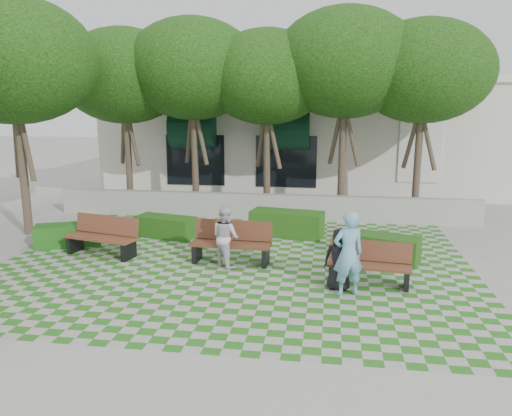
% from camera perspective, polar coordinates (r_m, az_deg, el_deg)
% --- Properties ---
extents(ground, '(90.00, 90.00, 0.00)m').
position_cam_1_polar(ground, '(12.02, -3.45, -7.95)').
color(ground, gray).
rests_on(ground, ground).
extents(lawn, '(12.00, 12.00, 0.00)m').
position_cam_1_polar(lawn, '(12.95, -2.53, -6.44)').
color(lawn, '#2B721E').
rests_on(lawn, ground).
extents(sidewalk_south, '(16.00, 2.00, 0.01)m').
position_cam_1_polar(sidewalk_south, '(7.92, -10.91, -19.37)').
color(sidewalk_south, '#9E9B93').
rests_on(sidewalk_south, ground).
extents(retaining_wall, '(15.00, 0.36, 0.90)m').
position_cam_1_polar(retaining_wall, '(17.79, 0.65, 0.18)').
color(retaining_wall, '#9E9B93').
rests_on(retaining_wall, ground).
extents(bench_east, '(1.93, 0.84, 0.98)m').
position_cam_1_polar(bench_east, '(11.74, 12.83, -6.30)').
color(bench_east, '#572E1E').
rests_on(bench_east, ground).
extents(bench_mid, '(2.09, 0.78, 1.08)m').
position_cam_1_polar(bench_mid, '(12.96, -2.81, -4.03)').
color(bench_mid, '#4F2B1B').
rests_on(bench_mid, ground).
extents(bench_west, '(2.12, 1.13, 1.06)m').
position_cam_1_polar(bench_west, '(14.22, -17.13, -3.16)').
color(bench_west, brown).
rests_on(bench_west, ground).
extents(hedge_east, '(2.10, 1.41, 0.68)m').
position_cam_1_polar(hedge_east, '(13.58, 14.06, -4.42)').
color(hedge_east, '#1C4612').
rests_on(hedge_east, ground).
extents(hedge_midright, '(2.35, 1.26, 0.78)m').
position_cam_1_polar(hedge_midright, '(15.57, 3.53, -1.79)').
color(hedge_midright, '#1F4A13').
rests_on(hedge_midright, ground).
extents(hedge_midleft, '(1.98, 1.17, 0.65)m').
position_cam_1_polar(hedge_midleft, '(15.68, -10.28, -2.12)').
color(hedge_midleft, '#1D4A13').
rests_on(hedge_midleft, ground).
extents(hedge_west, '(1.95, 1.38, 0.63)m').
position_cam_1_polar(hedge_west, '(15.50, -20.67, -2.91)').
color(hedge_west, '#1B5316').
rests_on(hedge_west, ground).
extents(person_blue, '(0.79, 0.66, 1.86)m').
position_cam_1_polar(person_blue, '(10.86, 10.49, -5.16)').
color(person_blue, '#6DA9C8').
rests_on(person_blue, ground).
extents(person_dark, '(0.74, 0.53, 1.41)m').
position_cam_1_polar(person_dark, '(11.21, 9.50, -5.80)').
color(person_dark, black).
rests_on(person_dark, ground).
extents(person_white, '(0.96, 0.94, 1.56)m').
position_cam_1_polar(person_white, '(12.61, -3.49, -3.28)').
color(person_white, silver).
rests_on(person_white, ground).
extents(tree_row, '(17.70, 13.40, 7.41)m').
position_cam_1_polar(tree_row, '(17.55, -5.68, 15.49)').
color(tree_row, '#47382B').
rests_on(tree_row, ground).
extents(building, '(18.00, 8.92, 5.15)m').
position_cam_1_polar(building, '(25.22, 5.28, 8.38)').
color(building, beige).
rests_on(building, ground).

